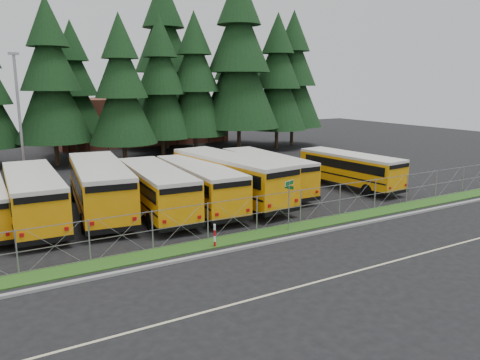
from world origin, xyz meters
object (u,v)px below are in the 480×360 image
Objects in this scene: street_sign at (289,195)px; light_standard at (20,118)px; striped_bollard at (215,236)px; bus_6 at (264,174)px; bus_4 at (197,186)px; bus_1 at (33,198)px; bus_2 at (99,189)px; bus_5 at (227,179)px; bus_3 at (154,191)px; bus_east at (346,170)px.

light_standard is (-11.46, 17.61, 3.47)m from street_sign.
striped_bollard is 19.81m from light_standard.
bus_6 is at bearing 65.56° from street_sign.
bus_1 is at bearing 173.10° from bus_4.
bus_2 is (3.82, 0.18, 0.10)m from bus_1.
bus_5 is 1.12× the size of bus_6.
bus_3 is (2.95, -1.64, -0.15)m from bus_2.
striped_bollard is (-2.40, -7.17, -0.87)m from bus_4.
light_standard is (-21.74, 11.06, 4.15)m from bus_east.
bus_6 is (3.72, 1.12, -0.18)m from bus_5.
bus_6 is at bearing 5.86° from bus_2.
bus_east is 16.61m from striped_bollard.
bus_4 is 7.21m from street_sign.
bus_5 reaches higher than bus_4.
bus_5 reaches higher than bus_east.
light_standard is (-3.30, 9.03, 3.88)m from bus_2.
bus_1 is at bearing 167.60° from bus_5.
bus_east reaches higher than striped_bollard.
bus_6 is (8.99, 1.37, -0.03)m from bus_3.
bus_5 is at bearing 171.14° from bus_east.
bus_4 is (9.60, -1.62, -0.06)m from bus_1.
bus_4 reaches higher than bus_east.
bus_3 is at bearing 176.09° from bus_5.
bus_east is 3.66× the size of street_sign.
street_sign is at bearing -39.30° from bus_2.
light_standard reaches higher than street_sign.
bus_3 reaches higher than striped_bollard.
bus_6 is at bearing 159.60° from bus_east.
street_sign is at bearing -48.98° from bus_3.
street_sign is at bearing -97.11° from bus_5.
bus_6 is at bearing -31.39° from light_standard.
street_sign reaches higher than bus_east.
bus_3 is 1.11× the size of light_standard.
bus_4 is at bearing -177.03° from bus_5.
bus_3 reaches higher than bus_east.
striped_bollard is (-15.07, -6.94, -0.75)m from bus_east.
street_sign is (-10.29, -6.55, 0.68)m from bus_east.
bus_east is at bearing -2.93° from bus_1.
bus_east is (22.26, -1.85, -0.18)m from bus_1.
bus_1 is 11.40m from striped_bollard.
bus_3 is at bearing 173.30° from bus_east.
street_sign is 2.34× the size of striped_bollard.
bus_4 is 9.32× the size of striped_bollard.
bus_1 is 9.73m from bus_4.
bus_east is (12.67, -0.23, -0.12)m from bus_4.
light_standard is (-6.67, 18.00, 4.90)m from striped_bollard.
striped_bollard is at bearing -62.26° from bus_2.
bus_2 is at bearing 133.56° from street_sign.
bus_2 is at bearing 155.05° from bus_3.
bus_6 is 3.91× the size of street_sign.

